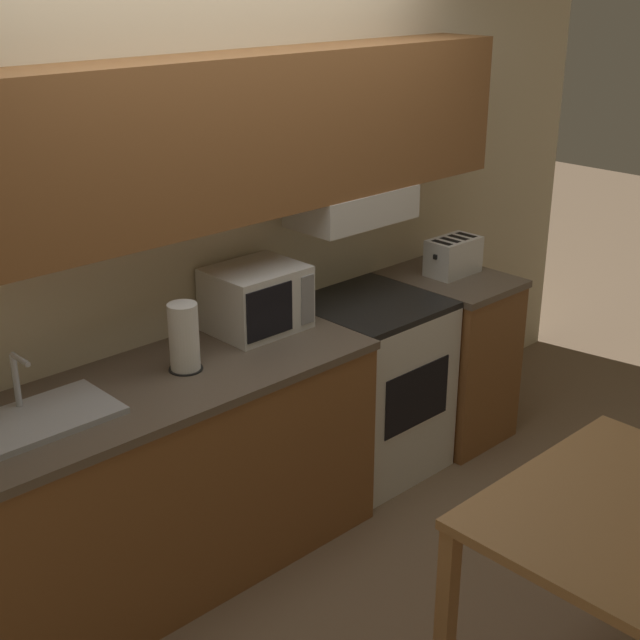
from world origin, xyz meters
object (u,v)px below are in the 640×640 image
(stove_range, at_px, (370,386))
(toaster, at_px, (453,256))
(microwave, at_px, (256,298))
(paper_towel_roll, at_px, (184,337))
(dining_table, at_px, (624,535))
(sink_basin, at_px, (36,419))

(stove_range, relative_size, toaster, 3.00)
(microwave, bearing_deg, toaster, -5.65)
(toaster, relative_size, paper_towel_roll, 1.07)
(dining_table, bearing_deg, toaster, 55.55)
(stove_range, bearing_deg, paper_towel_roll, -179.27)
(paper_towel_roll, distance_m, dining_table, 1.78)
(paper_towel_roll, bearing_deg, microwave, 15.62)
(microwave, distance_m, paper_towel_roll, 0.50)
(microwave, bearing_deg, stove_range, -11.14)
(sink_basin, relative_size, dining_table, 0.55)
(paper_towel_roll, height_order, dining_table, paper_towel_roll)
(sink_basin, height_order, paper_towel_roll, paper_towel_roll)
(sink_basin, distance_m, paper_towel_roll, 0.66)
(microwave, height_order, sink_basin, microwave)
(stove_range, relative_size, dining_table, 0.87)
(stove_range, distance_m, paper_towel_roll, 1.25)
(microwave, xyz_separation_m, toaster, (1.24, -0.12, -0.05))
(paper_towel_roll, bearing_deg, toaster, 0.45)
(stove_range, bearing_deg, sink_basin, -179.37)
(microwave, relative_size, dining_table, 0.39)
(microwave, height_order, dining_table, microwave)
(sink_basin, bearing_deg, stove_range, 0.63)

